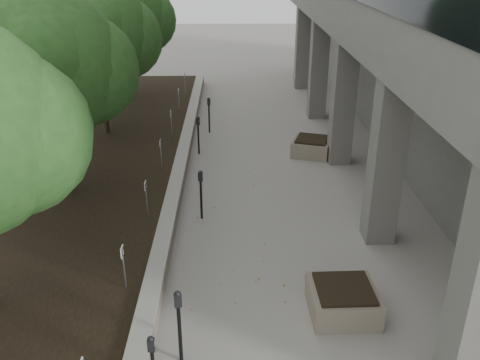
{
  "coord_description": "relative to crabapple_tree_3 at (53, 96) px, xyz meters",
  "views": [
    {
      "loc": [
        -0.22,
        -4.97,
        6.64
      ],
      "look_at": [
        0.01,
        7.17,
        1.08
      ],
      "focal_mm": 38.29,
      "sensor_mm": 36.0,
      "label": 1
    }
  ],
  "objects": [
    {
      "name": "retaining_wall",
      "position": [
        2.97,
        1.0,
        -2.87
      ],
      "size": [
        0.39,
        26.0,
        0.5
      ],
      "primitive_type": null,
      "color": "gray",
      "rests_on": "ground"
    },
    {
      "name": "parking_sign_6",
      "position": [
        2.45,
        4.5,
        -2.24
      ],
      "size": [
        0.04,
        0.22,
        0.96
      ],
      "primitive_type": null,
      "color": "black",
      "rests_on": "planting_bed"
    },
    {
      "name": "parking_meter_5",
      "position": [
        3.73,
        6.03,
        -2.42
      ],
      "size": [
        0.16,
        0.13,
        1.4
      ],
      "primitive_type": null,
      "rotation": [
        0.0,
        0.0,
        0.21
      ],
      "color": "black",
      "rests_on": "ground"
    },
    {
      "name": "parking_sign_4",
      "position": [
        2.45,
        -1.5,
        -2.24
      ],
      "size": [
        0.04,
        0.22,
        0.96
      ],
      "primitive_type": null,
      "color": "black",
      "rests_on": "planting_bed"
    },
    {
      "name": "crabapple_tree_3",
      "position": [
        0.0,
        0.0,
        0.0
      ],
      "size": [
        4.6,
        4.0,
        5.44
      ],
      "primitive_type": null,
      "color": "#24511F",
      "rests_on": "planting_bed"
    },
    {
      "name": "crabapple_tree_5",
      "position": [
        0.0,
        10.0,
        0.0
      ],
      "size": [
        4.6,
        4.0,
        5.44
      ],
      "primitive_type": null,
      "color": "#24511F",
      "rests_on": "planting_bed"
    },
    {
      "name": "planter_front",
      "position": [
        6.76,
        -4.84,
        -2.82
      ],
      "size": [
        1.33,
        1.33,
        0.6
      ],
      "primitive_type": null,
      "rotation": [
        0.0,
        0.0,
        0.03
      ],
      "color": "gray",
      "rests_on": "ground"
    },
    {
      "name": "parking_meter_4",
      "position": [
        3.45,
        3.78,
        -2.44
      ],
      "size": [
        0.16,
        0.14,
        1.36
      ],
      "primitive_type": null,
      "rotation": [
        0.0,
        0.0,
        -0.37
      ],
      "color": "black",
      "rests_on": "ground"
    },
    {
      "name": "parking_sign_3",
      "position": [
        2.45,
        -4.5,
        -2.24
      ],
      "size": [
        0.04,
        0.22,
        0.96
      ],
      "primitive_type": null,
      "color": "black",
      "rests_on": "planting_bed"
    },
    {
      "name": "parking_meter_3",
      "position": [
        3.78,
        -0.92,
        -2.42
      ],
      "size": [
        0.15,
        0.12,
        1.39
      ],
      "primitive_type": null,
      "rotation": [
        0.0,
        0.0,
        -0.13
      ],
      "color": "black",
      "rests_on": "ground"
    },
    {
      "name": "parking_sign_8",
      "position": [
        2.45,
        10.5,
        -2.24
      ],
      "size": [
        0.04,
        0.22,
        0.96
      ],
      "primitive_type": null,
      "color": "black",
      "rests_on": "planting_bed"
    },
    {
      "name": "parking_meter_2",
      "position": [
        3.68,
        -6.09,
        -2.38
      ],
      "size": [
        0.17,
        0.14,
        1.49
      ],
      "primitive_type": null,
      "rotation": [
        0.0,
        0.0,
        0.24
      ],
      "color": "black",
      "rests_on": "ground"
    },
    {
      "name": "planting_bed",
      "position": [
        -0.7,
        1.0,
        -2.92
      ],
      "size": [
        7.0,
        26.0,
        0.4
      ],
      "primitive_type": "cube",
      "color": "black",
      "rests_on": "ground"
    },
    {
      "name": "planter_back",
      "position": [
        7.39,
        3.67,
        -2.83
      ],
      "size": [
        1.58,
        1.58,
        0.59
      ],
      "primitive_type": null,
      "rotation": [
        0.0,
        0.0,
        -0.31
      ],
      "color": "gray",
      "rests_on": "ground"
    },
    {
      "name": "parking_sign_7",
      "position": [
        2.45,
        7.5,
        -2.24
      ],
      "size": [
        0.04,
        0.22,
        0.96
      ],
      "primitive_type": null,
      "color": "black",
      "rests_on": "planting_bed"
    },
    {
      "name": "crabapple_tree_4",
      "position": [
        0.0,
        5.0,
        0.0
      ],
      "size": [
        4.6,
        4.0,
        5.44
      ],
      "primitive_type": null,
      "color": "#24511F",
      "rests_on": "planting_bed"
    },
    {
      "name": "parking_sign_5",
      "position": [
        2.45,
        1.5,
        -2.24
      ],
      "size": [
        0.04,
        0.22,
        0.96
      ],
      "primitive_type": null,
      "color": "black",
      "rests_on": "planting_bed"
    },
    {
      "name": "berry_scatter",
      "position": [
        4.7,
        -3.0,
        -3.11
      ],
      "size": [
        3.3,
        14.1,
        0.02
      ],
      "primitive_type": null,
      "color": "maroon",
      "rests_on": "ground"
    }
  ]
}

